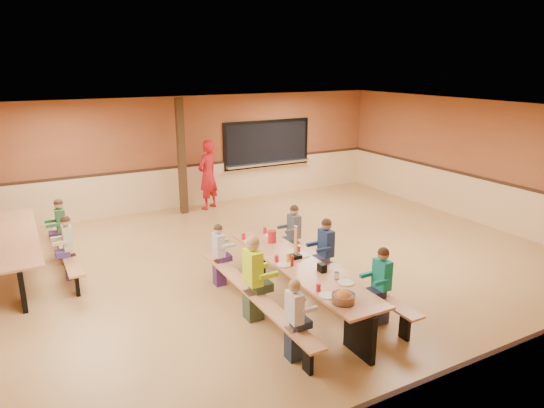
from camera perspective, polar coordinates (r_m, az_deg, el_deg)
ground at (r=9.37m, az=-0.34°, el=-7.88°), size 12.00×12.00×0.00m
room_envelope at (r=9.11m, az=-0.34°, el=-3.91°), size 12.04×10.04×3.02m
kitchen_pass_through at (r=14.34m, az=-0.57°, el=6.86°), size 2.78×0.28×1.38m
structural_post at (r=12.75m, az=-10.59°, el=5.45°), size 0.18×0.18×3.00m
cafeteria_table_main at (r=7.89m, az=3.27°, el=-8.56°), size 1.91×3.70×0.74m
cafeteria_table_second at (r=10.33m, az=-27.79°, el=-4.36°), size 1.91×3.70×0.74m
seated_child_white_left at (r=6.57m, az=2.64°, el=-13.53°), size 0.34×0.27×1.14m
seated_adult_yellow at (r=7.48m, az=-2.25°, el=-8.78°), size 0.43×0.35×1.34m
seated_child_grey_left at (r=8.66m, az=-6.27°, el=-6.03°), size 0.33×0.27×1.12m
seated_child_teal_right at (r=7.58m, az=12.72°, el=-9.40°), size 0.36×0.30×1.20m
seated_child_navy_right at (r=8.63m, az=6.33°, el=-5.75°), size 0.38×0.31×1.23m
seated_child_char_right at (r=9.48m, az=2.59°, el=-3.71°), size 0.36×0.30×1.19m
seated_child_green_sec at (r=10.67m, az=-23.50°, el=-2.72°), size 0.37×0.31×1.22m
seated_child_tan_sec at (r=9.60m, az=-22.80°, el=-4.79°), size 0.36×0.29×1.18m
standing_woman at (r=13.17m, az=-7.57°, el=3.43°), size 0.82×0.74×1.88m
punch_pitcher at (r=8.67m, az=0.00°, el=-3.85°), size 0.16×0.16×0.22m
chip_bowl at (r=6.68m, az=8.40°, el=-10.80°), size 0.32×0.32×0.15m
napkin_dispenser at (r=7.55m, az=5.90°, el=-7.47°), size 0.10×0.14×0.13m
condiment_mustard at (r=7.82m, az=1.90°, el=-6.37°), size 0.06×0.06×0.17m
condiment_ketchup at (r=7.71m, az=2.37°, el=-6.71°), size 0.06×0.06×0.17m
table_paddle at (r=8.00m, az=2.82°, el=-5.45°), size 0.16×0.16×0.56m
place_settings at (r=7.78m, az=3.30°, el=-6.76°), size 0.65×3.30×0.11m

